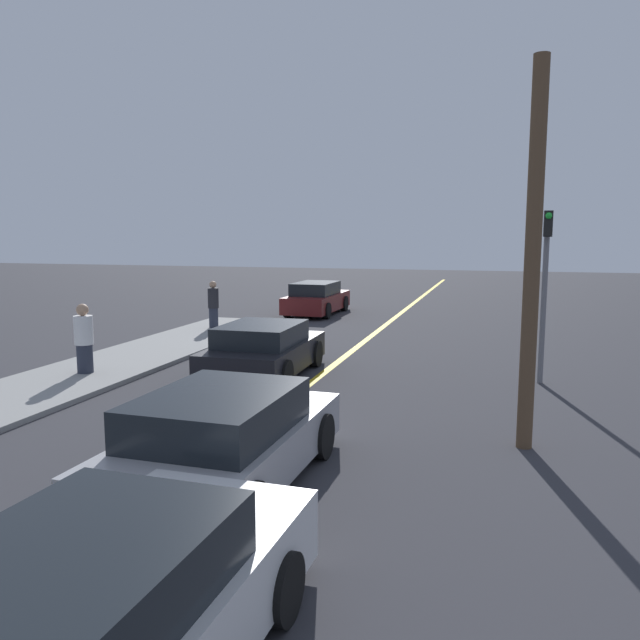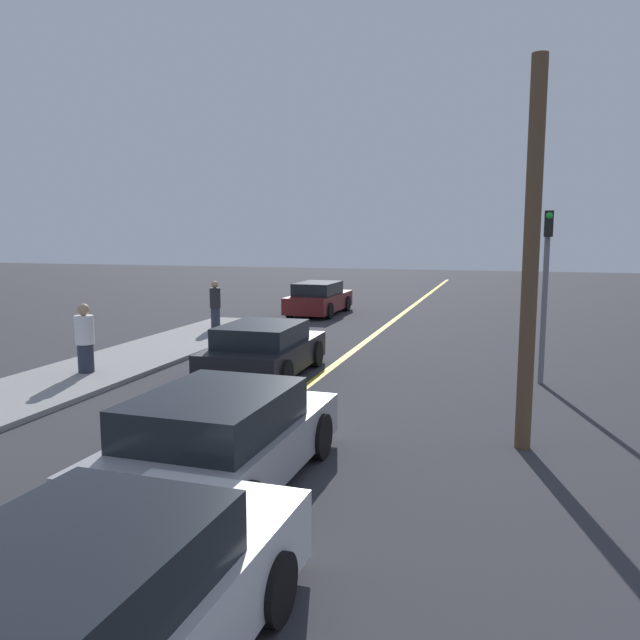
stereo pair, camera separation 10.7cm
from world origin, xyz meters
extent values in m
cube|color=gold|center=(0.00, 18.00, 0.00)|extent=(0.20, 60.00, 0.01)
cube|color=gray|center=(-5.25, 12.03, 0.05)|extent=(2.70, 24.07, 0.11)
cube|color=black|center=(1.40, 5.44, 1.09)|extent=(1.64, 2.55, 0.49)
cylinder|color=black|center=(0.59, 7.10, 0.31)|extent=(0.24, 0.63, 0.62)
cylinder|color=black|center=(2.29, 7.05, 0.31)|extent=(0.24, 0.63, 0.62)
cube|color=#9E9EA3|center=(0.60, 9.63, 0.48)|extent=(1.99, 4.29, 0.60)
cube|color=black|center=(0.60, 9.42, 1.04)|extent=(1.72, 2.37, 0.52)
cylinder|color=black|center=(-0.28, 10.96, 0.34)|extent=(0.23, 0.68, 0.67)
cylinder|color=black|center=(1.53, 10.92, 0.34)|extent=(0.23, 0.68, 0.67)
cylinder|color=black|center=(-0.34, 8.33, 0.34)|extent=(0.23, 0.68, 0.67)
cylinder|color=black|center=(1.47, 8.29, 0.34)|extent=(0.23, 0.68, 0.67)
cube|color=black|center=(-1.27, 15.79, 0.48)|extent=(1.94, 3.96, 0.60)
cube|color=black|center=(-1.27, 15.59, 1.01)|extent=(1.69, 2.19, 0.46)
cylinder|color=black|center=(-2.18, 16.99, 0.33)|extent=(0.23, 0.66, 0.66)
cylinder|color=black|center=(-0.40, 17.02, 0.33)|extent=(0.23, 0.66, 0.66)
cylinder|color=black|center=(-2.13, 14.55, 0.33)|extent=(0.23, 0.66, 0.66)
cylinder|color=black|center=(-0.36, 14.59, 0.33)|extent=(0.23, 0.66, 0.66)
cube|color=maroon|center=(-3.29, 26.88, 0.50)|extent=(1.76, 4.31, 0.66)
cube|color=black|center=(-3.29, 26.67, 1.08)|extent=(1.53, 2.38, 0.50)
cylinder|color=black|center=(-4.08, 28.22, 0.32)|extent=(0.23, 0.64, 0.64)
cylinder|color=black|center=(-2.46, 28.20, 0.32)|extent=(0.23, 0.64, 0.64)
cylinder|color=black|center=(-4.12, 25.56, 0.32)|extent=(0.23, 0.64, 0.64)
cylinder|color=black|center=(-2.49, 25.54, 0.32)|extent=(0.23, 0.64, 0.64)
cylinder|color=#282D3D|center=(-5.17, 14.43, 0.44)|extent=(0.36, 0.36, 0.66)
cylinder|color=silver|center=(-5.17, 14.43, 1.10)|extent=(0.42, 0.42, 0.66)
sphere|color=tan|center=(-5.17, 14.43, 1.57)|extent=(0.28, 0.28, 0.28)
cylinder|color=#282D3D|center=(-5.39, 21.58, 0.45)|extent=(0.31, 0.31, 0.68)
cylinder|color=#232328|center=(-5.39, 21.58, 1.13)|extent=(0.36, 0.36, 0.68)
sphere|color=tan|center=(-5.39, 21.58, 1.59)|extent=(0.24, 0.24, 0.24)
cylinder|color=slate|center=(4.89, 16.77, 1.89)|extent=(0.12, 0.12, 3.78)
cube|color=black|center=(4.89, 16.59, 3.50)|extent=(0.18, 0.18, 0.55)
sphere|color=green|center=(4.89, 16.50, 3.67)|extent=(0.14, 0.14, 0.14)
cylinder|color=brown|center=(4.42, 12.26, 2.93)|extent=(0.24, 0.24, 5.85)
camera|label=1|loc=(3.99, 2.41, 3.30)|focal=35.00mm
camera|label=2|loc=(4.09, 2.44, 3.30)|focal=35.00mm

